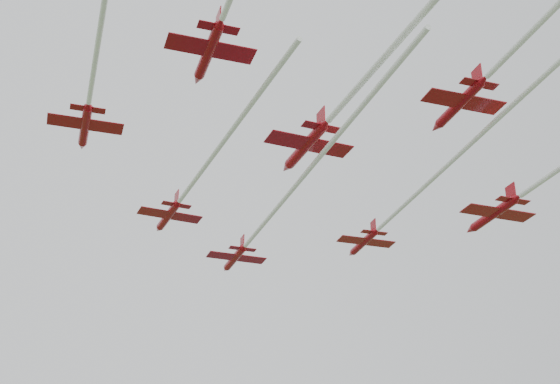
{
  "coord_description": "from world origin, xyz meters",
  "views": [
    {
      "loc": [
        -12.87,
        -89.46,
        8.21
      ],
      "look_at": [
        -3.04,
        -4.36,
        49.99
      ],
      "focal_mm": 50.0,
      "sensor_mm": 36.0,
      "label": 1
    }
  ],
  "objects": [
    {
      "name": "jet_lead",
      "position": [
        -3.38,
        1.89,
        49.86
      ],
      "size": [
        17.51,
        62.14,
        2.59
      ],
      "rotation": [
        0.0,
        0.0,
        0.23
      ],
      "color": "#9C0913"
    },
    {
      "name": "jet_row2_left",
      "position": [
        -13.7,
        -7.59,
        48.99
      ],
      "size": [
        15.84,
        43.88,
        2.41
      ],
      "rotation": [
        0.0,
        0.0,
        0.29
      ],
      "color": "#9C0913"
    },
    {
      "name": "jet_row3_mid",
      "position": [
        2.94,
        -28.72,
        51.35
      ],
      "size": [
        20.34,
        61.77,
        2.95
      ],
      "rotation": [
        0.0,
        0.0,
        0.27
      ],
      "color": "#9C0913"
    },
    {
      "name": "jet_row3_left",
      "position": [
        -23.7,
        -24.88,
        50.95
      ],
      "size": [
        10.86,
        41.69,
        2.37
      ],
      "rotation": [
        0.0,
        0.0,
        0.18
      ],
      "color": "#9C0913"
    },
    {
      "name": "jet_row2_right",
      "position": [
        12.81,
        -8.14,
        48.69
      ],
      "size": [
        14.24,
        57.77,
        2.35
      ],
      "rotation": [
        0.0,
        0.0,
        0.19
      ],
      "color": "#9C0913"
    },
    {
      "name": "jet_row4_right",
      "position": [
        15.34,
        -38.81,
        50.4
      ],
      "size": [
        14.32,
        53.77,
        2.52
      ],
      "rotation": [
        0.0,
        0.0,
        0.2
      ],
      "color": "#9C0913"
    }
  ]
}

